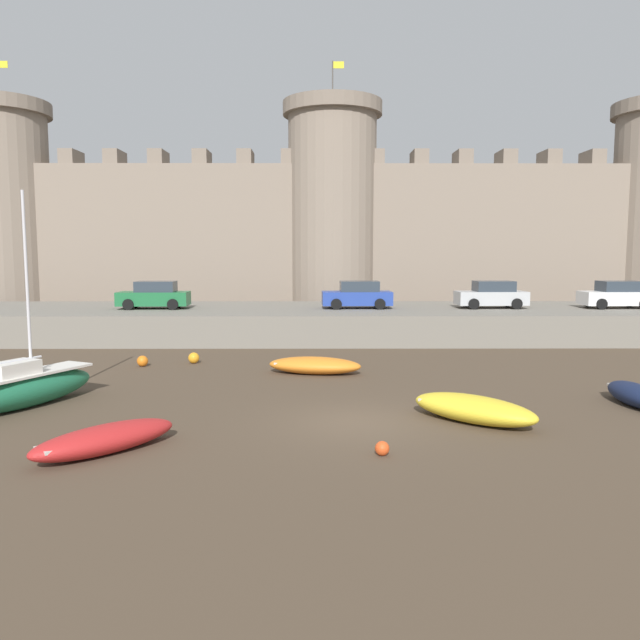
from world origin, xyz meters
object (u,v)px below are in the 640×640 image
Objects in this scene: rowboat_near_channel_right at (105,438)px; mooring_buoy_off_centre at (382,448)px; rowboat_foreground_centre at (635,394)px; car_quay_west at (492,295)px; car_quay_centre_east at (154,296)px; car_quay_east at (617,295)px; sailboat_near_channel_left at (25,387)px; rowboat_foreground_left at (473,408)px; rowboat_midflat_left at (315,365)px; mooring_buoy_near_channel at (194,358)px; mooring_buoy_near_shore at (142,361)px; car_quay_centre_west at (357,295)px.

mooring_buoy_off_centre is at bearing -2.02° from rowboat_near_channel_right.
car_quay_west is (-0.02, 16.97, 2.10)m from rowboat_foreground_centre.
car_quay_centre_east is 27.40m from car_quay_east.
car_quay_centre_east and car_quay_east have the same top height.
rowboat_foreground_left is at bearing -7.47° from sailboat_near_channel_left.
car_quay_west is at bearing 40.70° from sailboat_near_channel_left.
rowboat_near_channel_right is at bearing -116.99° from rowboat_midflat_left.
mooring_buoy_near_channel is 0.12× the size of car_quay_east.
rowboat_near_channel_right is 0.93× the size of rowboat_foreground_left.
sailboat_near_channel_left reaches higher than car_quay_west.
mooring_buoy_near_shore is (-9.31, 12.16, 0.06)m from mooring_buoy_off_centre.
rowboat_foreground_centre is at bearing -26.25° from mooring_buoy_near_channel.
car_quay_centre_east reaches higher than mooring_buoy_near_shore.
rowboat_foreground_left is at bearing -125.01° from car_quay_east.
rowboat_near_channel_right is 23.08m from car_quay_centre_west.
rowboat_foreground_left is 23.09m from car_quay_east.
rowboat_midflat_left is at bearing -49.79° from car_quay_centre_east.
sailboat_near_channel_left is at bearing -103.76° from mooring_buoy_near_shore.
rowboat_foreground_centre is at bearing -27.36° from rowboat_midflat_left.
sailboat_near_channel_left is 1.68× the size of car_quay_centre_west.
car_quay_east is (15.42, -0.01, 0.00)m from car_quay_centre_west.
car_quay_centre_east reaches higher than rowboat_foreground_centre.
rowboat_near_channel_right is at bearing -48.12° from sailboat_near_channel_left.
car_quay_centre_west is at bearing 179.95° from car_quay_east.
mooring_buoy_off_centre is 27.33m from car_quay_east.
mooring_buoy_off_centre is at bearing -92.08° from car_quay_centre_west.
car_quay_east is (27.30, 16.99, 1.82)m from sailboat_near_channel_left.
rowboat_near_channel_right is 6.93m from mooring_buoy_off_centre.
car_quay_west is (19.99, 0.30, 0.00)m from car_quay_centre_east.
car_quay_centre_west is (7.99, 8.97, 2.23)m from mooring_buoy_near_channel.
mooring_buoy_near_channel reaches higher than mooring_buoy_near_shore.
rowboat_foreground_centre is 6.13m from rowboat_foreground_left.
car_quay_centre_east is (-11.19, 21.69, 2.30)m from mooring_buoy_off_centre.
mooring_buoy_near_shore is at bearing -78.80° from car_quay_centre_east.
rowboat_near_channel_right is 9.95× the size of mooring_buoy_off_centre.
rowboat_midflat_left is at bearing 63.01° from rowboat_near_channel_right.
sailboat_near_channel_left reaches higher than car_quay_east.
rowboat_foreground_centre is 26.13m from car_quay_centre_east.
sailboat_near_channel_left is at bearing 131.88° from rowboat_near_channel_right.
car_quay_east is at bearing -0.05° from car_quay_centre_west.
rowboat_near_channel_right is at bearing -109.62° from car_quay_centre_west.
rowboat_foreground_left is (-5.80, -1.98, 0.03)m from rowboat_foreground_centre.
car_quay_east reaches higher than rowboat_near_channel_right.
car_quay_centre_west is (0.80, 21.89, 2.30)m from mooring_buoy_off_centre.
sailboat_near_channel_left is at bearing -179.62° from rowboat_foreground_centre.
rowboat_near_channel_right is at bearing -78.73° from car_quay_centre_east.
car_quay_west reaches higher than mooring_buoy_near_channel.
rowboat_foreground_left is 0.94× the size of car_quay_centre_west.
car_quay_east is (23.13, 21.63, 2.11)m from rowboat_near_channel_right.
rowboat_foreground_centre reaches higher than rowboat_midflat_left.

